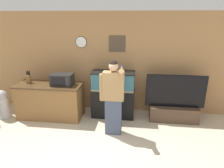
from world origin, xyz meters
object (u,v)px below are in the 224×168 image
at_px(microwave, 62,79).
at_px(trash_bin, 3,104).
at_px(counter_island, 50,101).
at_px(tv_on_stand, 174,108).
at_px(person_standing, 113,97).
at_px(aquarium_on_stand, 113,94).
at_px(knife_block, 28,78).

relative_size(microwave, trash_bin, 0.71).
height_order(counter_island, tv_on_stand, tv_on_stand).
relative_size(microwave, person_standing, 0.31).
distance_m(counter_island, person_standing, 1.81).
relative_size(tv_on_stand, person_standing, 0.86).
xyz_separation_m(counter_island, microwave, (0.36, 0.00, 0.58)).
xyz_separation_m(counter_island, trash_bin, (-1.19, -0.18, -0.07)).
xyz_separation_m(microwave, person_standing, (1.31, -0.57, -0.16)).
relative_size(microwave, aquarium_on_stand, 0.44).
bearing_deg(tv_on_stand, counter_island, -176.60).
relative_size(counter_island, person_standing, 0.99).
height_order(tv_on_stand, trash_bin, tv_on_stand).
bearing_deg(trash_bin, aquarium_on_stand, 8.61).
relative_size(counter_island, tv_on_stand, 1.16).
bearing_deg(tv_on_stand, person_standing, -152.14).
height_order(microwave, aquarium_on_stand, aquarium_on_stand).
bearing_deg(tv_on_stand, aquarium_on_stand, 178.09).
bearing_deg(person_standing, trash_bin, 172.33).
bearing_deg(counter_island, person_standing, -18.80).
bearing_deg(person_standing, knife_block, 164.44).
bearing_deg(counter_island, aquarium_on_stand, 8.45).
relative_size(knife_block, tv_on_stand, 0.22).
distance_m(knife_block, person_standing, 2.29).
xyz_separation_m(knife_block, tv_on_stand, (3.62, 0.14, -0.66)).
bearing_deg(trash_bin, knife_block, 19.25).
bearing_deg(counter_island, knife_block, 175.23).
bearing_deg(tv_on_stand, trash_bin, -175.09).
height_order(microwave, person_standing, person_standing).
bearing_deg(aquarium_on_stand, counter_island, -171.55).
distance_m(person_standing, trash_bin, 2.92).
distance_m(counter_island, knife_block, 0.77).
height_order(knife_block, aquarium_on_stand, knife_block).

